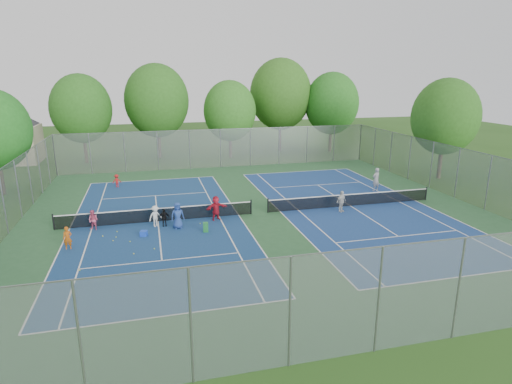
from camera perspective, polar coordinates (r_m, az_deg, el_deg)
ground at (r=30.16m, az=0.47°, el=-2.87°), size 120.00×120.00×0.00m
court_pad at (r=30.16m, az=0.47°, el=-2.86°), size 32.00×32.00×0.01m
court_left at (r=29.26m, az=-12.94°, el=-3.84°), size 10.97×23.77×0.01m
court_right at (r=32.57m, az=12.47°, el=-1.82°), size 10.97×23.77×0.01m
net_left at (r=29.12m, az=-12.99°, el=-3.02°), size 12.87×0.10×0.91m
net_right at (r=32.44m, az=12.52°, el=-1.08°), size 12.87×0.10×0.91m
fence_north at (r=44.91m, az=-4.76°, el=5.83°), size 32.00×0.10×4.00m
fence_south at (r=15.69m, az=16.00°, el=-13.75°), size 32.00×0.10×4.00m
fence_west at (r=29.96m, az=-30.62°, el=-1.23°), size 0.10×32.00×4.00m
fence_east at (r=36.95m, az=25.25°, el=2.28°), size 0.10×32.00×4.00m
house at (r=53.98m, az=-30.32°, el=7.79°), size 11.03×11.03×7.30m
tree_nw at (r=50.25m, az=-22.29°, el=10.25°), size 6.40×6.40×9.58m
tree_nl at (r=50.78m, az=-13.08°, el=11.77°), size 7.20×7.20×10.69m
tree_nc at (r=49.73m, az=-3.52°, el=10.73°), size 6.00×6.00×8.85m
tree_nr at (r=54.24m, az=3.29°, el=12.88°), size 7.60×7.60×11.42m
tree_ne at (r=54.57m, az=10.07°, el=11.55°), size 6.60×6.60×9.77m
tree_side_e at (r=42.90m, az=23.93°, el=9.16°), size 6.00×6.00×9.20m
ball_crate at (r=26.88m, az=-14.75°, el=-5.37°), size 0.48×0.48×0.33m
ball_hopper at (r=26.79m, az=-6.73°, el=-4.70°), size 0.34×0.34×0.61m
student_a at (r=26.18m, az=-23.83°, el=-5.64°), size 0.50×0.34×1.31m
student_b at (r=28.72m, az=-20.88°, el=-3.53°), size 0.78×0.73×1.29m
student_c at (r=28.14m, az=-13.26°, el=-3.16°), size 1.05×0.88×1.40m
student_d at (r=28.12m, az=-12.17°, el=-3.35°), size 0.69×0.30×1.18m
student_e at (r=27.50m, az=-10.42°, el=-3.11°), size 0.90×0.65×1.71m
student_f at (r=28.73m, az=-5.35°, el=-2.15°), size 1.61×0.96×1.66m
child_far_baseline at (r=38.80m, az=-18.06°, el=1.42°), size 0.75×0.44×1.15m
instructor at (r=37.11m, az=15.70°, el=1.63°), size 0.81×0.64×1.96m
teen_court_b at (r=30.88m, az=11.30°, el=-1.24°), size 0.98×0.72×1.55m
tennis_ball_0 at (r=24.43m, az=-15.98°, el=-7.95°), size 0.07×0.07×0.07m
tennis_ball_1 at (r=28.22m, az=-10.00°, el=-4.36°), size 0.07×0.07×0.07m
tennis_ball_2 at (r=27.57m, az=-4.28°, el=-4.64°), size 0.07×0.07×0.07m
tennis_ball_3 at (r=26.60m, az=-18.53°, el=-6.21°), size 0.07×0.07×0.07m
tennis_ball_4 at (r=26.16m, az=-16.45°, el=-6.40°), size 0.07×0.07×0.07m
tennis_ball_5 at (r=28.28m, az=-7.45°, el=-4.21°), size 0.07×0.07×0.07m
tennis_ball_6 at (r=23.39m, az=-22.45°, el=-9.64°), size 0.07×0.07×0.07m
tennis_ball_7 at (r=27.10m, az=-18.15°, el=-5.77°), size 0.07×0.07×0.07m
tennis_ball_8 at (r=27.53m, az=-19.76°, el=-5.59°), size 0.07×0.07×0.07m
tennis_ball_9 at (r=24.80m, az=-13.39°, el=-7.40°), size 0.07×0.07×0.07m
tennis_ball_10 at (r=28.00m, az=-18.04°, el=-5.07°), size 0.07×0.07×0.07m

